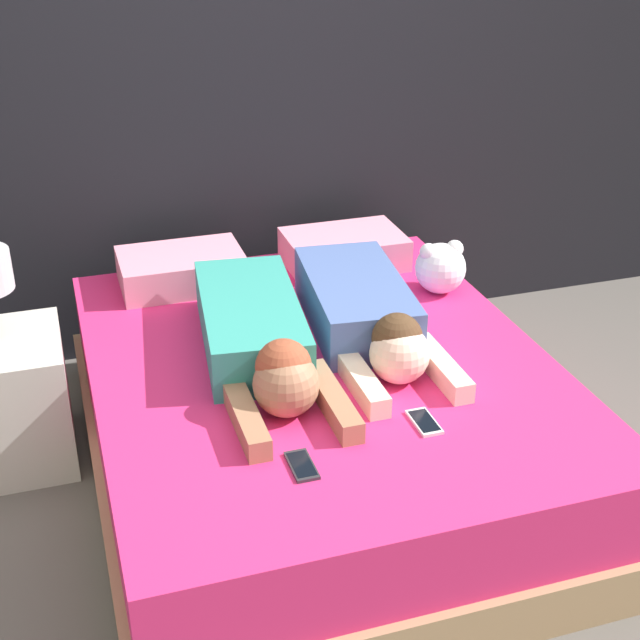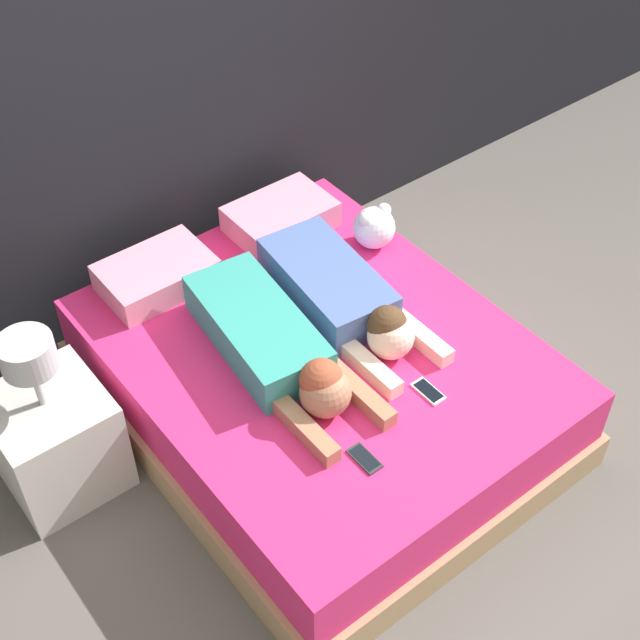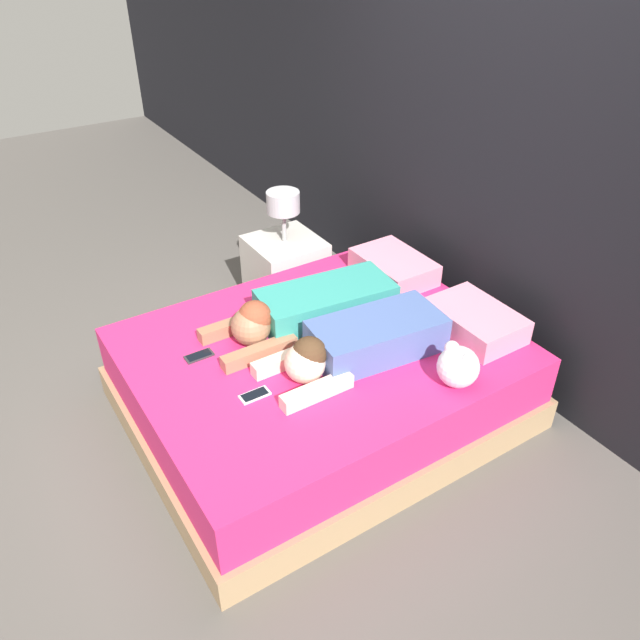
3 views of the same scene
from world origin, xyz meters
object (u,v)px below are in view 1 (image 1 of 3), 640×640
object	(u,v)px
pillow_head_right	(344,249)
cell_phone_left	(302,465)
pillow_head_left	(182,269)
person_left	(260,339)
bed	(320,415)
plush_toy	(440,267)
nightstand	(2,395)
person_right	(367,315)
cell_phone_right	(424,422)

from	to	relation	value
pillow_head_right	cell_phone_left	xyz separation A→B (m)	(-0.58, -1.33, -0.06)
pillow_head_left	person_left	bearing A→B (deg)	-78.68
person_left	bed	bearing A→B (deg)	-9.41
plush_toy	nightstand	size ratio (longest dim) A/B	0.26
pillow_head_right	person_right	world-z (taller)	person_right
bed	plush_toy	world-z (taller)	plush_toy
plush_toy	bed	bearing A→B (deg)	-148.72
cell_phone_left	plush_toy	distance (m)	1.28
person_right	cell_phone_right	world-z (taller)	person_right
person_left	pillow_head_right	bearing A→B (deg)	52.70
person_right	plush_toy	size ratio (longest dim) A/B	4.63
cell_phone_left	nightstand	distance (m)	1.30
cell_phone_right	nightstand	world-z (taller)	nightstand
plush_toy	cell_phone_left	bearing A→B (deg)	-131.98
person_right	cell_phone_left	distance (m)	0.80
pillow_head_left	plush_toy	xyz separation A→B (m)	(0.96, -0.38, 0.04)
pillow_head_left	person_right	distance (m)	0.86
person_left	nightstand	xyz separation A→B (m)	(-0.87, 0.37, -0.28)
pillow_head_left	cell_phone_left	bearing A→B (deg)	-85.33
bed	person_right	size ratio (longest dim) A/B	2.00
bed	person_left	world-z (taller)	person_left
bed	cell_phone_right	distance (m)	0.56
pillow_head_left	cell_phone_right	bearing A→B (deg)	-66.80
person_right	plush_toy	xyz separation A→B (m)	(0.41, 0.29, 0.01)
cell_phone_left	plush_toy	world-z (taller)	plush_toy
person_right	cell_phone_left	size ratio (longest dim) A/B	6.80
bed	person_left	xyz separation A→B (m)	(-0.20, 0.03, 0.33)
nightstand	pillow_head_left	bearing A→B (deg)	25.59
pillow_head_left	person_right	bearing A→B (deg)	-50.34
person_left	cell_phone_left	size ratio (longest dim) A/B	7.46
pillow_head_right	plush_toy	world-z (taller)	plush_toy
plush_toy	nightstand	xyz separation A→B (m)	(-1.69, 0.03, -0.29)
pillow_head_left	plush_toy	distance (m)	1.04
person_right	cell_phone_right	size ratio (longest dim) A/B	6.80
cell_phone_left	plush_toy	xyz separation A→B (m)	(0.85, 0.95, 0.10)
bed	cell_phone_left	xyz separation A→B (m)	(-0.24, -0.57, 0.24)
nightstand	person_right	bearing A→B (deg)	-13.84
pillow_head_left	cell_phone_right	size ratio (longest dim) A/B	3.40
pillow_head_left	pillow_head_right	size ratio (longest dim) A/B	1.00
bed	person_right	xyz separation A→B (m)	(0.20, 0.09, 0.33)
cell_phone_left	nightstand	world-z (taller)	nightstand
plush_toy	nightstand	bearing A→B (deg)	179.02
person_right	cell_phone_right	xyz separation A→B (m)	(-0.02, -0.57, -0.09)
cell_phone_right	plush_toy	xyz separation A→B (m)	(0.44, 0.85, 0.10)
plush_toy	person_right	bearing A→B (deg)	-145.47
bed	pillow_head_left	xyz separation A→B (m)	(-0.35, 0.75, 0.30)
bed	person_left	bearing A→B (deg)	170.59
cell_phone_left	nightstand	size ratio (longest dim) A/B	0.17
bed	pillow_head_right	bearing A→B (deg)	65.32
bed	plush_toy	xyz separation A→B (m)	(0.62, 0.38, 0.34)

